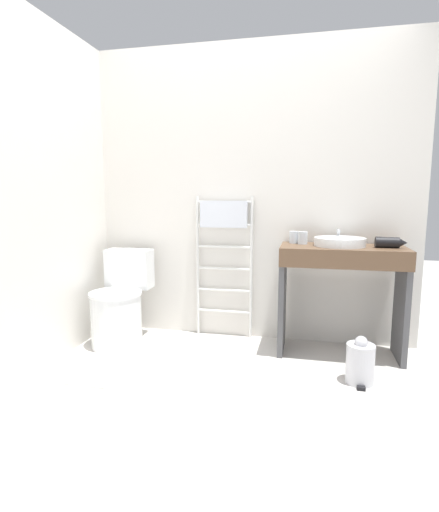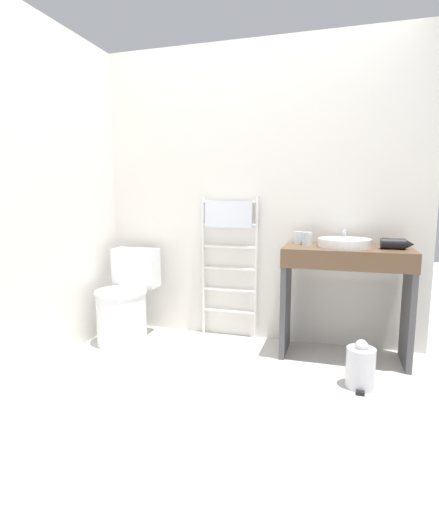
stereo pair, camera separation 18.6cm
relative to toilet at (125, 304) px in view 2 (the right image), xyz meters
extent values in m
plane|color=silver|center=(0.97, -0.88, -0.31)|extent=(12.00, 12.00, 0.00)
cube|color=silver|center=(0.97, 0.45, 0.90)|extent=(2.78, 0.12, 2.42)
cube|color=silver|center=(-0.36, -0.24, 0.90)|extent=(0.12, 1.90, 2.42)
cylinder|color=white|center=(0.00, -0.06, -0.10)|extent=(0.40, 0.40, 0.42)
cylinder|color=white|center=(0.00, -0.06, 0.12)|extent=(0.41, 0.41, 0.02)
cube|color=white|center=(0.00, 0.20, 0.28)|extent=(0.38, 0.18, 0.33)
cylinder|color=silver|center=(0.00, 0.20, 0.45)|extent=(0.05, 0.05, 0.01)
cylinder|color=white|center=(0.56, 0.36, 0.29)|extent=(0.02, 0.02, 1.20)
cylinder|color=white|center=(1.03, 0.36, 0.29)|extent=(0.02, 0.02, 1.20)
cylinder|color=white|center=(0.80, 0.36, -0.09)|extent=(0.46, 0.02, 0.02)
cylinder|color=white|center=(0.80, 0.36, 0.09)|extent=(0.46, 0.02, 0.02)
cylinder|color=white|center=(0.80, 0.36, 0.28)|extent=(0.46, 0.02, 0.02)
cylinder|color=white|center=(0.80, 0.36, 0.47)|extent=(0.46, 0.02, 0.02)
cylinder|color=white|center=(0.80, 0.36, 0.66)|extent=(0.46, 0.02, 0.02)
cylinder|color=white|center=(0.80, 0.36, 0.84)|extent=(0.46, 0.02, 0.02)
cube|color=silver|center=(0.80, 0.33, 0.74)|extent=(0.39, 0.04, 0.22)
cube|color=brown|center=(1.74, 0.15, 0.51)|extent=(0.91, 0.44, 0.03)
cube|color=brown|center=(1.74, -0.06, 0.44)|extent=(0.91, 0.02, 0.10)
cube|color=#4C4C4F|center=(1.30, 0.15, 0.09)|extent=(0.04, 0.38, 0.80)
cube|color=#4C4C4F|center=(2.17, 0.15, 0.09)|extent=(0.04, 0.38, 0.80)
cylinder|color=white|center=(1.71, 0.16, 0.55)|extent=(0.37, 0.37, 0.06)
cylinder|color=silver|center=(1.71, 0.16, 0.58)|extent=(0.31, 0.31, 0.01)
cylinder|color=silver|center=(1.71, 0.34, 0.58)|extent=(0.02, 0.02, 0.11)
cylinder|color=silver|center=(1.71, 0.29, 0.62)|extent=(0.02, 0.09, 0.02)
cylinder|color=silver|center=(1.37, 0.27, 0.57)|extent=(0.07, 0.07, 0.09)
cylinder|color=silver|center=(1.44, 0.22, 0.57)|extent=(0.07, 0.07, 0.10)
cylinder|color=black|center=(2.04, 0.13, 0.56)|extent=(0.16, 0.08, 0.08)
cone|color=black|center=(2.15, 0.13, 0.56)|extent=(0.06, 0.07, 0.07)
cube|color=black|center=(2.00, 0.22, 0.56)|extent=(0.05, 0.10, 0.05)
cylinder|color=silver|center=(1.84, -0.32, -0.18)|extent=(0.18, 0.18, 0.26)
sphere|color=silver|center=(1.84, -0.32, -0.04)|extent=(0.08, 0.08, 0.08)
cube|color=black|center=(1.84, -0.42, -0.30)|extent=(0.05, 0.04, 0.02)
cube|color=silver|center=(0.05, -0.59, -0.31)|extent=(0.56, 0.36, 0.01)
camera|label=1|loc=(1.48, -2.90, 0.90)|focal=28.00mm
camera|label=2|loc=(1.66, -2.86, 0.90)|focal=28.00mm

